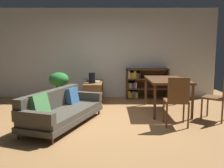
{
  "coord_description": "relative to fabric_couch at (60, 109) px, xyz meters",
  "views": [
    {
      "loc": [
        0.24,
        -4.74,
        1.46
      ],
      "look_at": [
        0.25,
        0.49,
        0.72
      ],
      "focal_mm": 38.64,
      "sensor_mm": 36.0,
      "label": 1
    }
  ],
  "objects": [
    {
      "name": "ground_plane",
      "position": [
        0.77,
        0.12,
        -0.31
      ],
      "size": [
        8.16,
        8.16,
        0.0
      ],
      "primitive_type": "plane",
      "color": "#9E7042"
    },
    {
      "name": "back_wall_panel",
      "position": [
        0.77,
        2.82,
        1.04
      ],
      "size": [
        6.8,
        0.1,
        2.7
      ],
      "primitive_type": "cube",
      "color": "silver",
      "rests_on": "ground_plane"
    },
    {
      "name": "fabric_couch",
      "position": [
        0.0,
        0.0,
        0.0
      ],
      "size": [
        1.41,
        2.18,
        0.7
      ],
      "color": "#56351E",
      "rests_on": "ground_plane"
    },
    {
      "name": "media_console",
      "position": [
        0.52,
        1.86,
        -0.01
      ],
      "size": [
        0.45,
        1.28,
        0.61
      ],
      "color": "brown",
      "rests_on": "ground_plane"
    },
    {
      "name": "open_laptop",
      "position": [
        0.48,
        1.92,
        0.32
      ],
      "size": [
        0.45,
        0.37,
        0.08
      ],
      "color": "silver",
      "rests_on": "media_console"
    },
    {
      "name": "desk_speaker",
      "position": [
        0.49,
        1.56,
        0.44
      ],
      "size": [
        0.17,
        0.17,
        0.28
      ],
      "color": "black",
      "rests_on": "media_console"
    },
    {
      "name": "potted_floor_plant",
      "position": [
        -0.42,
        1.79,
        0.27
      ],
      "size": [
        0.52,
        0.52,
        0.87
      ],
      "color": "#333338",
      "rests_on": "ground_plane"
    },
    {
      "name": "dining_table",
      "position": [
        2.3,
        1.03,
        0.4
      ],
      "size": [
        0.89,
        1.49,
        0.78
      ],
      "color": "#56351E",
      "rests_on": "ground_plane"
    },
    {
      "name": "dining_chair_near",
      "position": [
        2.24,
        -0.13,
        0.23
      ],
      "size": [
        0.46,
        0.43,
        0.96
      ],
      "color": "brown",
      "rests_on": "ground_plane"
    },
    {
      "name": "dining_chair_far",
      "position": [
        3.22,
        0.27,
        0.2
      ],
      "size": [
        0.6,
        0.6,
        0.88
      ],
      "color": "brown",
      "rests_on": "ground_plane"
    },
    {
      "name": "bookshelf",
      "position": [
        1.97,
        2.62,
        0.14
      ],
      "size": [
        1.26,
        0.35,
        0.91
      ],
      "color": "#56351E",
      "rests_on": "ground_plane"
    }
  ]
}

